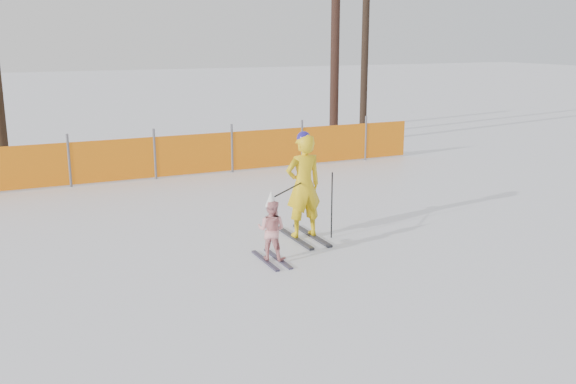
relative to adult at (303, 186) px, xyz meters
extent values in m
plane|color=white|center=(-0.54, -1.05, -0.94)|extent=(120.00, 120.00, 0.00)
cube|color=black|center=(-0.17, 0.00, -0.92)|extent=(0.09, 1.37, 0.04)
cube|color=black|center=(0.17, 0.00, -0.92)|extent=(0.09, 1.37, 0.04)
imported|color=yellow|center=(0.00, 0.00, 0.00)|extent=(0.66, 0.44, 1.79)
sphere|color=navy|center=(0.00, 0.00, 0.82)|extent=(0.24, 0.24, 0.24)
cube|color=black|center=(-1.08, -0.85, -0.92)|extent=(0.09, 0.99, 0.03)
cube|color=black|center=(-0.86, -0.85, -0.92)|extent=(0.09, 0.99, 0.03)
imported|color=pink|center=(-0.97, -0.85, -0.43)|extent=(0.58, 0.58, 0.95)
cone|color=white|center=(-0.97, -0.85, 0.07)|extent=(0.19, 0.19, 0.24)
cylinder|color=black|center=(0.45, -0.20, -0.35)|extent=(0.02, 0.02, 1.17)
cylinder|color=black|center=(-0.48, -0.42, 0.07)|extent=(0.79, 0.70, 0.02)
cylinder|color=#595960|center=(-3.23, 5.77, -0.31)|extent=(0.06, 0.06, 1.25)
cylinder|color=#595960|center=(-1.23, 5.77, -0.31)|extent=(0.06, 0.06, 1.25)
cylinder|color=#595960|center=(0.77, 5.77, -0.31)|extent=(0.06, 0.06, 1.25)
cylinder|color=#595960|center=(2.77, 5.77, -0.31)|extent=(0.06, 0.06, 1.25)
cylinder|color=#595960|center=(4.77, 5.77, -0.31)|extent=(0.06, 0.06, 1.25)
cube|color=orange|center=(-1.58, 5.77, -0.39)|extent=(15.30, 0.03, 1.00)
cylinder|color=black|center=(5.20, 8.42, 1.92)|extent=(0.28, 0.28, 5.72)
cylinder|color=black|center=(7.36, 10.19, 1.62)|extent=(0.25, 0.25, 5.11)
camera|label=1|loc=(-4.71, -9.61, 2.49)|focal=40.00mm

